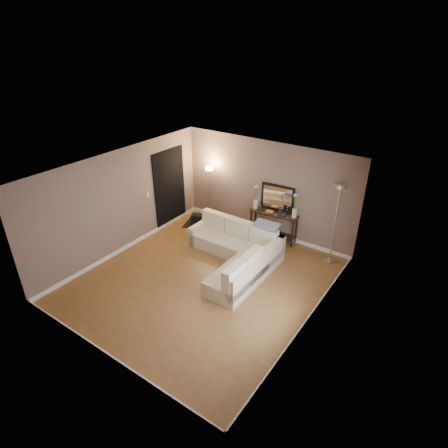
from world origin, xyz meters
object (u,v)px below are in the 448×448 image
Objects in this scene: sectional_sofa at (238,252)px; console_table at (271,224)px; floor_lamp_unlit at (337,208)px; floor_lamp_lit at (210,183)px.

sectional_sofa is 1.82× the size of console_table.
sectional_sofa is 1.17× the size of floor_lamp_unlit.
console_table is 2.12m from floor_lamp_lit.
console_table is at bearing 0.93° from floor_lamp_lit.
sectional_sofa is at bearing -143.05° from floor_lamp_unlit.
floor_lamp_unlit reaches higher than console_table.
floor_lamp_unlit is at bearing -4.67° from console_table.
console_table is at bearing 87.45° from sectional_sofa.
floor_lamp_lit reaches higher than sectional_sofa.
sectional_sofa is 1.46× the size of floor_lamp_lit.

